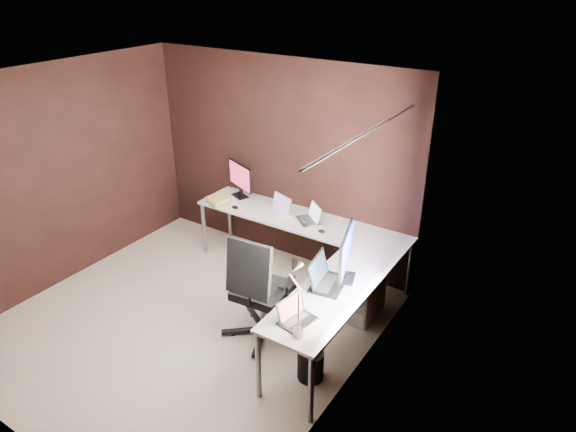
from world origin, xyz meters
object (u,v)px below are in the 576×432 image
object	(u,v)px
desk_lamp	(296,288)
monitor_right	(346,253)
office_chair	(261,307)
laptop_black_small	(295,316)
laptop_silver	(311,218)
wastebasket	(311,365)
monitor_left	(240,178)
drawer_pedestal	(359,289)
book_stack	(217,201)
laptop_black_big	(325,279)
laptop_white	(278,210)

from	to	relation	value
desk_lamp	monitor_right	bearing A→B (deg)	105.65
monitor_right	office_chair	bearing A→B (deg)	100.01
laptop_black_small	office_chair	distance (m)	0.89
laptop_silver	wastebasket	world-z (taller)	laptop_silver
monitor_right	office_chair	distance (m)	1.05
laptop_black_small	monitor_left	bearing A→B (deg)	58.29
wastebasket	desk_lamp	bearing A→B (deg)	-89.97
drawer_pedestal	book_stack	world-z (taller)	book_stack
monitor_left	wastebasket	xyz separation A→B (m)	(2.00, -1.61, -0.84)
drawer_pedestal	laptop_black_small	bearing A→B (deg)	-89.89
office_chair	laptop_silver	bearing A→B (deg)	92.85
drawer_pedestal	wastebasket	distance (m)	1.13
monitor_right	laptop_silver	xyz separation A→B (m)	(-0.88, 0.86, -0.24)
monitor_right	wastebasket	world-z (taller)	monitor_right
laptop_black_big	office_chair	bearing A→B (deg)	98.38
drawer_pedestal	monitor_right	world-z (taller)	monitor_right
monitor_right	office_chair	size ratio (longest dim) A/B	0.51
wastebasket	monitor_left	bearing A→B (deg)	141.17
drawer_pedestal	office_chair	size ratio (longest dim) A/B	0.52
laptop_black_big	wastebasket	bearing A→B (deg)	-174.14
monitor_right	laptop_white	bearing A→B (deg)	40.55
laptop_black_big	laptop_silver	bearing A→B (deg)	27.25
desk_lamp	wastebasket	bearing A→B (deg)	105.42
office_chair	drawer_pedestal	bearing A→B (deg)	48.52
laptop_silver	desk_lamp	size ratio (longest dim) A/B	0.60
laptop_silver	laptop_black_big	world-z (taller)	laptop_black_big
laptop_black_small	office_chair	world-z (taller)	office_chair
laptop_white	laptop_black_small	xyz separation A→B (m)	(1.25, -1.61, -0.00)
laptop_white	desk_lamp	world-z (taller)	desk_lamp
drawer_pedestal	book_stack	size ratio (longest dim) A/B	1.86
monitor_right	book_stack	bearing A→B (deg)	55.43
office_chair	laptop_black_small	bearing A→B (deg)	-37.25
drawer_pedestal	wastebasket	size ratio (longest dim) A/B	2.15
laptop_black_small	book_stack	bearing A→B (deg)	65.73
monitor_left	laptop_black_big	size ratio (longest dim) A/B	1.06
drawer_pedestal	laptop_silver	size ratio (longest dim) A/B	1.59
laptop_white	office_chair	size ratio (longest dim) A/B	0.33
drawer_pedestal	monitor_right	xyz separation A→B (m)	(0.07, -0.50, 0.71)
laptop_white	laptop_black_small	bearing A→B (deg)	-32.56
monitor_right	drawer_pedestal	bearing A→B (deg)	-9.86
monitor_left	monitor_right	bearing A→B (deg)	-4.09
monitor_right	laptop_black_small	size ratio (longest dim) A/B	1.77
desk_lamp	drawer_pedestal	bearing A→B (deg)	108.30
desk_lamp	office_chair	size ratio (longest dim) A/B	0.54
drawer_pedestal	monitor_right	size ratio (longest dim) A/B	1.01
desk_lamp	wastebasket	world-z (taller)	desk_lamp
drawer_pedestal	monitor_left	xyz separation A→B (m)	(-1.93, 0.49, 0.68)
book_stack	wastebasket	xyz separation A→B (m)	(2.11, -1.27, -0.63)
laptop_white	wastebasket	bearing A→B (deg)	-27.92
laptop_silver	office_chair	distance (m)	1.31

